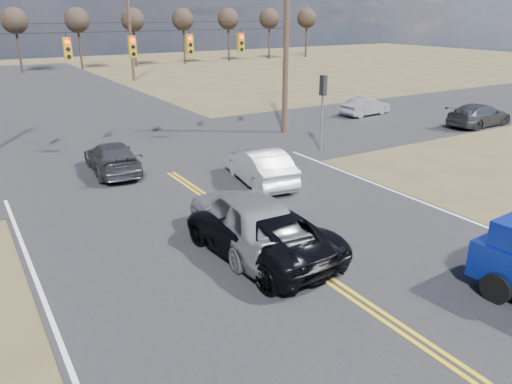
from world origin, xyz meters
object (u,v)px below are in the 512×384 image
dgrey_car_queue (112,158)px  cross_car_east_far (479,115)px  black_suv (259,231)px  silver_suv (246,218)px  white_car_queue (260,166)px  cross_car_east_near (366,107)px

dgrey_car_queue → cross_car_east_far: 22.81m
black_suv → dgrey_car_queue: (-1.35, 10.43, -0.09)m
silver_suv → black_suv: (0.00, -0.77, -0.15)m
silver_suv → white_car_queue: silver_suv is taller
silver_suv → black_suv: silver_suv is taller
white_car_queue → cross_car_east_near: bearing=-139.2°
black_suv → cross_car_east_far: black_suv is taller
dgrey_car_queue → cross_car_east_near: bearing=-164.0°
black_suv → white_car_queue: 6.69m
white_car_queue → dgrey_car_queue: (-4.90, 4.75, -0.08)m
white_car_queue → cross_car_east_far: size_ratio=0.95×
cross_car_east_near → black_suv: bearing=123.0°
white_car_queue → cross_car_east_far: bearing=-163.5°
cross_car_east_far → silver_suv: bearing=105.8°
cross_car_east_near → cross_car_east_far: size_ratio=0.78×
silver_suv → cross_car_east_near: size_ratio=1.43×
silver_suv → dgrey_car_queue: (-1.35, 9.65, -0.25)m
silver_suv → white_car_queue: (3.54, 4.91, -0.17)m
silver_suv → white_car_queue: 6.06m
silver_suv → black_suv: 0.79m
silver_suv → cross_car_east_far: (21.32, 7.15, -0.22)m
dgrey_car_queue → cross_car_east_far: cross_car_east_far is taller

